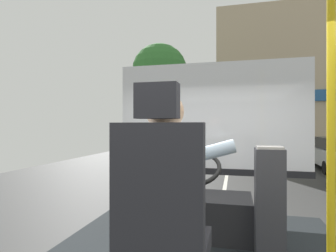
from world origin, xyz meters
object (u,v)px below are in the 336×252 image
(steering_console, at_px, (196,212))
(fare_box, at_px, (269,203))
(bus_driver, at_px, (168,184))
(handrail_pole, at_px, (331,127))
(driver_seat, at_px, (162,225))

(steering_console, height_order, fare_box, fare_box)
(bus_driver, relative_size, fare_box, 0.89)
(bus_driver, xyz_separation_m, steering_console, (0.00, 1.21, -0.54))
(handrail_pole, bearing_deg, bus_driver, -174.39)
(handrail_pole, bearing_deg, steering_console, 128.44)
(steering_console, distance_m, handrail_pole, 1.68)
(handrail_pole, xyz_separation_m, fare_box, (-0.23, 0.75, -0.64))
(fare_box, bearing_deg, bus_driver, -128.43)
(bus_driver, bearing_deg, fare_box, 51.57)
(bus_driver, distance_m, steering_console, 1.33)
(bus_driver, height_order, fare_box, bus_driver)
(driver_seat, xyz_separation_m, steering_console, (0.00, 1.34, -0.34))
(steering_console, relative_size, fare_box, 1.17)
(driver_seat, bearing_deg, fare_box, 55.43)
(bus_driver, xyz_separation_m, fare_box, (0.66, 0.83, -0.30))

